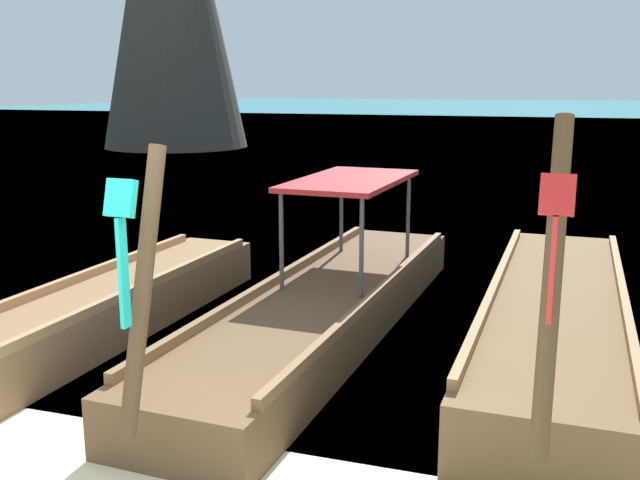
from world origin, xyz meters
TOP-DOWN VIEW (x-y plane):
  - sea_water at (0.00, 61.31)m, footprint 120.00×120.00m
  - longtail_boat_blue_ribbon at (-2.54, 2.96)m, footprint 1.24×6.44m
  - longtail_boat_turquoise_ribbon at (-0.17, 4.04)m, footprint 1.70×7.22m
  - longtail_boat_red_ribbon at (2.34, 4.38)m, footprint 1.55×6.93m

SIDE VIEW (x-z plane):
  - sea_water at x=0.00m, z-range 0.00..0.00m
  - longtail_boat_blue_ribbon at x=-2.54m, z-range -0.96..1.54m
  - longtail_boat_red_ribbon at x=2.34m, z-range -1.01..1.63m
  - longtail_boat_turquoise_ribbon at x=-0.17m, z-range -0.89..1.52m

